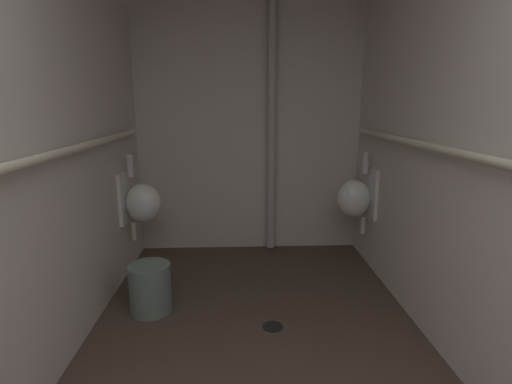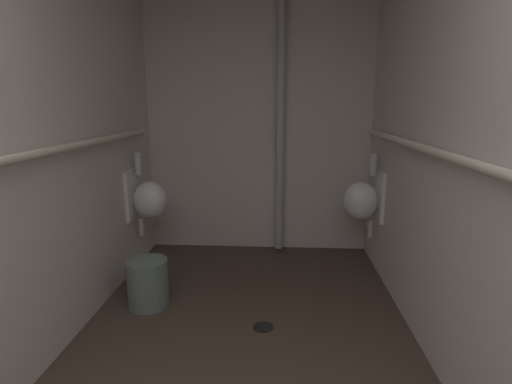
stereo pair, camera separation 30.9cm
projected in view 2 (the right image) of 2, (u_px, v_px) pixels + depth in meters
floor at (242, 362)px, 2.36m from camera, size 2.31×3.80×0.08m
wall_left at (32, 133)px, 2.12m from camera, size 0.06×3.80×2.62m
wall_right at (461, 135)px, 2.00m from camera, size 0.06×3.80×2.62m
wall_back at (259, 119)px, 3.88m from camera, size 2.31×0.06×2.62m
urinal_left_mid at (148, 199)px, 3.48m from camera, size 0.32×0.30×0.76m
urinal_right_mid at (363, 200)px, 3.45m from camera, size 0.32×0.30×0.76m
supply_pipe_left at (51, 151)px, 2.15m from camera, size 0.06×2.96×0.06m
supply_pipe_right at (438, 153)px, 2.06m from camera, size 0.06×3.06×0.06m
standpipe_back_wall at (280, 120)px, 3.76m from camera, size 0.08×0.08×2.57m
floor_drain at (263, 327)px, 2.65m from camera, size 0.14×0.14×0.01m
waste_bin at (148, 283)px, 2.91m from camera, size 0.30×0.30×0.35m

